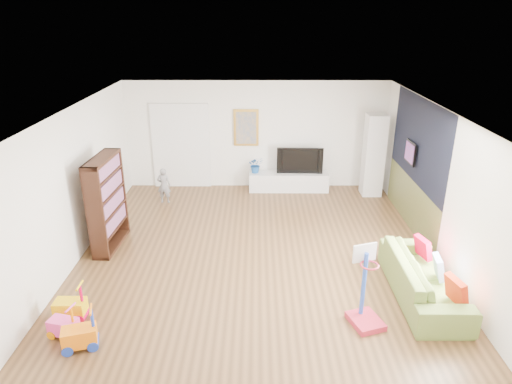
{
  "coord_description": "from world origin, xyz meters",
  "views": [
    {
      "loc": [
        0.01,
        -7.39,
        4.26
      ],
      "look_at": [
        0.0,
        0.4,
        1.15
      ],
      "focal_mm": 32.0,
      "sensor_mm": 36.0,
      "label": 1
    }
  ],
  "objects_px": {
    "bookshelf": "(107,203)",
    "basketball_hoop": "(369,288)",
    "media_console": "(289,181)",
    "sofa": "(423,278)"
  },
  "relations": [
    {
      "from": "bookshelf",
      "to": "basketball_hoop",
      "type": "xyz_separation_m",
      "value": [
        4.41,
        -2.41,
        -0.28
      ]
    },
    {
      "from": "media_console",
      "to": "bookshelf",
      "type": "xyz_separation_m",
      "value": [
        -3.63,
        -2.96,
        0.66
      ]
    },
    {
      "from": "media_console",
      "to": "sofa",
      "type": "xyz_separation_m",
      "value": [
        1.83,
        -4.64,
        0.09
      ]
    },
    {
      "from": "bookshelf",
      "to": "sofa",
      "type": "distance_m",
      "value": 5.74
    },
    {
      "from": "media_console",
      "to": "bookshelf",
      "type": "relative_size",
      "value": 1.11
    },
    {
      "from": "media_console",
      "to": "bookshelf",
      "type": "height_order",
      "value": "bookshelf"
    },
    {
      "from": "media_console",
      "to": "sofa",
      "type": "bearing_deg",
      "value": -68.12
    },
    {
      "from": "bookshelf",
      "to": "sofa",
      "type": "bearing_deg",
      "value": -14.17
    },
    {
      "from": "sofa",
      "to": "basketball_hoop",
      "type": "height_order",
      "value": "basketball_hoop"
    },
    {
      "from": "bookshelf",
      "to": "media_console",
      "type": "bearing_deg",
      "value": 42.18
    }
  ]
}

